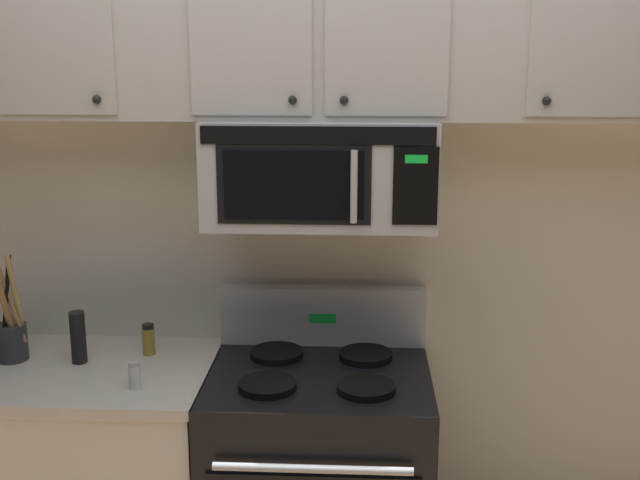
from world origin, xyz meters
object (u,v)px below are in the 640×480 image
(salt_shaker, at_px, (135,375))
(spice_jar, at_px, (149,339))
(pepper_mill, at_px, (78,337))
(over_range_microwave, at_px, (321,171))
(utensil_crock_charcoal, at_px, (11,334))

(salt_shaker, bearing_deg, spice_jar, 96.52)
(salt_shaker, relative_size, pepper_mill, 0.50)
(over_range_microwave, xyz_separation_m, utensil_crock_charcoal, (-1.09, -0.06, -0.58))
(utensil_crock_charcoal, relative_size, spice_jar, 3.39)
(salt_shaker, xyz_separation_m, pepper_mill, (-0.26, 0.21, 0.05))
(over_range_microwave, height_order, pepper_mill, over_range_microwave)
(utensil_crock_charcoal, distance_m, spice_jar, 0.48)
(salt_shaker, height_order, pepper_mill, pepper_mill)
(utensil_crock_charcoal, relative_size, pepper_mill, 2.09)
(utensil_crock_charcoal, distance_m, salt_shaker, 0.55)
(utensil_crock_charcoal, bearing_deg, salt_shaker, -23.48)
(over_range_microwave, bearing_deg, utensil_crock_charcoal, -176.90)
(utensil_crock_charcoal, xyz_separation_m, pepper_mill, (0.25, -0.01, -0.00))
(utensil_crock_charcoal, height_order, spice_jar, utensil_crock_charcoal)
(pepper_mill, bearing_deg, utensil_crock_charcoal, 177.42)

